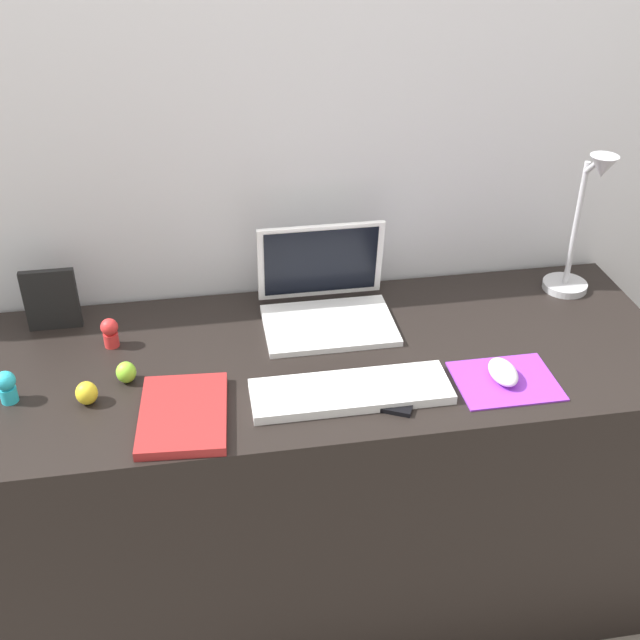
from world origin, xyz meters
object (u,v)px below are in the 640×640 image
object	(u,v)px
keyboard	(351,392)
cell_phone	(401,395)
desk_lamp	(582,229)
notebook_pad	(183,414)
mouse	(503,372)
toy_figurine_cyan	(7,386)
picture_frame	(51,300)
toy_figurine_red	(110,332)
toy_figurine_yellow	(87,393)
laptop	(325,296)
toy_figurine_lime	(126,372)

from	to	relation	value
keyboard	cell_phone	size ratio (longest dim) A/B	3.20
desk_lamp	notebook_pad	size ratio (longest dim) A/B	1.59
mouse	toy_figurine_cyan	size ratio (longest dim) A/B	1.35
notebook_pad	picture_frame	xyz separation A→B (m)	(-0.28, 0.38, 0.06)
desk_lamp	picture_frame	bearing A→B (deg)	177.51
mouse	notebook_pad	xyz separation A→B (m)	(-0.66, -0.02, -0.01)
mouse	cell_phone	distance (m)	0.23
keyboard	toy_figurine_red	distance (m)	0.56
toy_figurine_yellow	toy_figurine_red	distance (m)	0.21
keyboard	mouse	size ratio (longest dim) A/B	4.27
laptop	toy_figurine_yellow	size ratio (longest dim) A/B	6.10
toy_figurine_cyan	toy_figurine_yellow	xyz separation A→B (m)	(0.16, -0.03, -0.01)
laptop	keyboard	bearing A→B (deg)	-90.22
picture_frame	laptop	bearing A→B (deg)	-4.87
toy_figurine_yellow	picture_frame	bearing A→B (deg)	107.30
keyboard	toy_figurine_cyan	bearing A→B (deg)	171.93
picture_frame	toy_figurine_red	world-z (taller)	picture_frame
toy_figurine_yellow	cell_phone	bearing A→B (deg)	-7.71
mouse	toy_figurine_yellow	xyz separation A→B (m)	(-0.85, 0.07, 0.00)
toy_figurine_yellow	toy_figurine_red	world-z (taller)	toy_figurine_red
toy_figurine_cyan	toy_figurine_yellow	size ratio (longest dim) A/B	1.44
toy_figurine_cyan	toy_figurine_lime	bearing A→B (deg)	7.08
desk_lamp	toy_figurine_yellow	distance (m)	1.18
mouse	toy_figurine_red	size ratio (longest dim) A/B	1.38
laptop	toy_figurine_red	distance (m)	0.50
toy_figurine_yellow	mouse	bearing A→B (deg)	-4.40
desk_lamp	notebook_pad	world-z (taller)	desk_lamp
toy_figurine_lime	toy_figurine_red	xyz separation A→B (m)	(-0.04, 0.14, 0.01)
cell_phone	notebook_pad	world-z (taller)	notebook_pad
keyboard	cell_phone	bearing A→B (deg)	-11.53
keyboard	toy_figurine_red	size ratio (longest dim) A/B	5.91
picture_frame	cell_phone	bearing A→B (deg)	-28.18
keyboard	toy_figurine_red	xyz separation A→B (m)	(-0.49, 0.27, 0.03)
toy_figurine_red	toy_figurine_lime	bearing A→B (deg)	-74.89
toy_figurine_cyan	laptop	bearing A→B (deg)	17.51
keyboard	toy_figurine_yellow	size ratio (longest dim) A/B	8.33
toy_figurine_cyan	toy_figurine_yellow	bearing A→B (deg)	-11.70
mouse	toy_figurine_lime	bearing A→B (deg)	170.72
mouse	toy_figurine_yellow	distance (m)	0.86
toy_figurine_cyan	cell_phone	bearing A→B (deg)	-8.51
notebook_pad	toy_figurine_cyan	xyz separation A→B (m)	(-0.35, 0.11, 0.03)
laptop	cell_phone	world-z (taller)	laptop
desk_lamp	toy_figurine_red	world-z (taller)	desk_lamp
notebook_pad	toy_figurine_cyan	world-z (taller)	toy_figurine_cyan
notebook_pad	toy_figurine_lime	xyz separation A→B (m)	(-0.11, 0.14, 0.01)
notebook_pad	picture_frame	world-z (taller)	picture_frame
mouse	toy_figurine_red	world-z (taller)	toy_figurine_red
picture_frame	toy_figurine_red	bearing A→B (deg)	-36.99
toy_figurine_yellow	notebook_pad	bearing A→B (deg)	-23.48
picture_frame	toy_figurine_yellow	distance (m)	0.32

